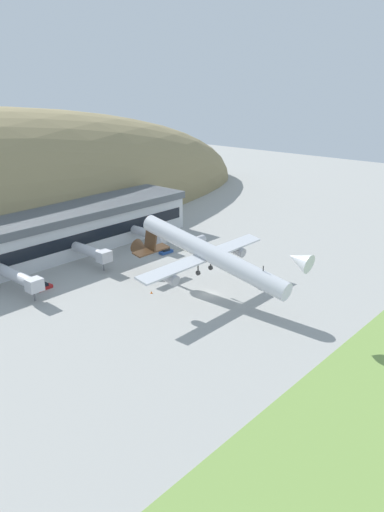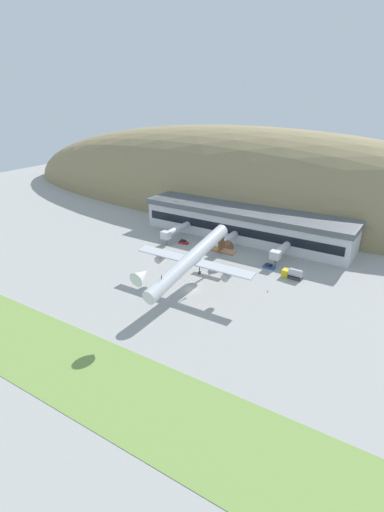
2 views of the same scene
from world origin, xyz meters
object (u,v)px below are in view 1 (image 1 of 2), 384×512
terminal_building (57,230)px  jetway_0 (20,278)px  cargo_airplane (208,254)px  traffic_cone_0 (151,292)px  service_car_1 (166,251)px  traffic_cone_1 (225,260)px  fuel_truck (196,243)px  jetway_2 (151,234)px  jetway_1 (93,252)px  service_car_0 (44,287)px

terminal_building → jetway_0: (-22.23, -17.83, -2.89)m
cargo_airplane → traffic_cone_0: size_ratio=85.28×
terminal_building → service_car_1: 30.94m
jetway_0 → traffic_cone_0: bearing=-47.5°
traffic_cone_0 → traffic_cone_1: bearing=1.6°
service_car_1 → fuel_truck: bearing=-19.0°
jetway_2 → traffic_cone_1: jetway_2 is taller
terminal_building → jetway_2: terminal_building is taller
terminal_building → jetway_1: terminal_building is taller
jetway_0 → service_car_0: bearing=-15.5°
cargo_airplane → service_car_0: (-23.36, 30.48, -9.09)m
jetway_0 → fuel_truck: jetway_0 is taller
fuel_truck → service_car_0: bearing=171.7°
jetway_2 → cargo_airplane: size_ratio=0.26×
service_car_0 → traffic_cone_1: service_car_0 is taller
fuel_truck → traffic_cone_1: fuel_truck is taller
jetway_0 → terminal_building: bearing=38.7°
jetway_0 → fuel_truck: 52.32m
jetway_0 → traffic_cone_1: size_ratio=29.29×
jetway_0 → jetway_2: same height
service_car_1 → cargo_airplane: bearing=-117.3°
jetway_1 → jetway_2: 21.12m
terminal_building → jetway_2: bearing=-37.0°
jetway_0 → service_car_1: bearing=-6.6°
traffic_cone_0 → traffic_cone_1: 28.53m
service_car_0 → fuel_truck: 47.15m
jetway_0 → jetway_1: 22.08m
jetway_2 → traffic_cone_0: bearing=-133.8°
jetway_1 → service_car_1: size_ratio=3.26×
fuel_truck → traffic_cone_1: (-3.00, -13.03, -1.27)m
terminal_building → traffic_cone_0: terminal_building is taller
jetway_1 → service_car_0: (-17.03, -3.09, -3.40)m
jetway_1 → traffic_cone_0: 24.05m
service_car_0 → fuel_truck: (46.65, -6.78, 0.96)m
jetway_0 → service_car_0: 6.18m
service_car_1 → fuel_truck: (9.37, -3.23, 0.94)m
fuel_truck → traffic_cone_0: 34.43m
jetway_2 → fuel_truck: bearing=-50.3°
traffic_cone_0 → jetway_1: bearing=85.4°
terminal_building → cargo_airplane: size_ratio=1.75×
terminal_building → jetway_1: 16.37m
jetway_1 → traffic_cone_1: 35.30m
terminal_building → fuel_truck: terminal_building is taller
jetway_2 → service_car_1: 7.82m
jetway_0 → cargo_airplane: size_ratio=0.34×
jetway_1 → fuel_truck: bearing=-18.4°
terminal_building → jetway_0: bearing=-141.3°
terminal_building → cargo_airplane: 50.14m
jetway_0 → jetway_2: (43.13, 2.07, -0.00)m
fuel_truck → jetway_2: bearing=129.7°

